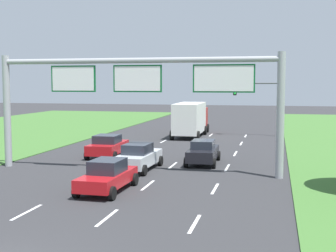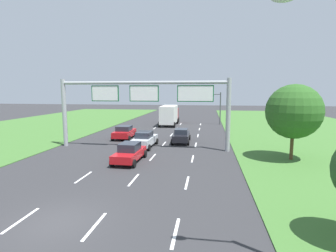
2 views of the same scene
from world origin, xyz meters
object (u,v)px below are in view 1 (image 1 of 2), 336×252
object	(u,v)px
car_near_red	(138,157)
box_truck	(191,118)
car_far_ahead	(107,176)
traffic_light_mast	(261,97)
sign_gantry	(138,89)
car_mid_lane	(203,152)
car_lead_silver	(108,146)

from	to	relation	value
car_near_red	box_truck	xyz separation A→B (m)	(-0.09, 18.48, 0.99)
car_far_ahead	traffic_light_mast	xyz separation A→B (m)	(6.50, 25.98, 3.10)
box_truck	sign_gantry	world-z (taller)	sign_gantry
car_mid_lane	box_truck	size ratio (longest dim) A/B	0.49
sign_gantry	traffic_light_mast	bearing A→B (deg)	72.90
box_truck	sign_gantry	size ratio (longest dim) A/B	0.50
car_mid_lane	traffic_light_mast	size ratio (longest dim) A/B	0.76
car_far_ahead	sign_gantry	world-z (taller)	sign_gantry
car_mid_lane	traffic_light_mast	world-z (taller)	traffic_light_mast
sign_gantry	car_far_ahead	bearing A→B (deg)	-90.92
car_near_red	sign_gantry	bearing A→B (deg)	-68.76
car_mid_lane	car_far_ahead	bearing A→B (deg)	-112.58
box_truck	car_far_ahead	bearing A→B (deg)	-90.31
traffic_light_mast	car_far_ahead	bearing A→B (deg)	-104.04
car_lead_silver	car_far_ahead	world-z (taller)	car_lead_silver
car_near_red	car_mid_lane	xyz separation A→B (m)	(3.50, 3.06, -0.02)
car_mid_lane	car_lead_silver	bearing A→B (deg)	167.88
car_near_red	car_lead_silver	bearing A→B (deg)	131.57
car_far_ahead	sign_gantry	xyz separation A→B (m)	(0.08, 5.12, 4.19)
car_far_ahead	box_truck	world-z (taller)	box_truck
car_near_red	car_lead_silver	world-z (taller)	car_near_red
car_lead_silver	traffic_light_mast	world-z (taller)	traffic_light_mast
car_far_ahead	sign_gantry	distance (m)	6.62
car_far_ahead	box_truck	distance (m)	24.25
car_near_red	sign_gantry	world-z (taller)	sign_gantry
car_near_red	traffic_light_mast	distance (m)	21.51
car_mid_lane	car_far_ahead	distance (m)	9.43
car_mid_lane	sign_gantry	bearing A→B (deg)	-133.44
car_far_ahead	traffic_light_mast	bearing A→B (deg)	77.61
car_lead_silver	car_mid_lane	bearing A→B (deg)	-12.26
car_near_red	traffic_light_mast	xyz separation A→B (m)	(6.63, 20.24, 3.06)
car_mid_lane	sign_gantry	size ratio (longest dim) A/B	0.25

